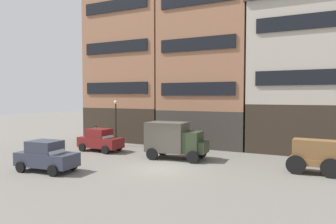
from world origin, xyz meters
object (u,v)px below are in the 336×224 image
object	(u,v)px
sedan_light	(46,156)
sedan_dark	(100,140)
cargo_wagon	(315,154)
streetlamp_curbside	(116,116)
delivery_truck_near	(175,139)
pedestrian_officer	(96,135)

from	to	relation	value
sedan_light	sedan_dark	bearing A→B (deg)	102.17
sedan_light	cargo_wagon	bearing A→B (deg)	24.11
streetlamp_curbside	sedan_dark	bearing A→B (deg)	-81.01
delivery_truck_near	sedan_dark	distance (m)	6.81
cargo_wagon	sedan_dark	xyz separation A→B (m)	(-15.88, 0.40, -0.23)
delivery_truck_near	pedestrian_officer	distance (m)	9.31
pedestrian_officer	streetlamp_curbside	bearing A→B (deg)	19.15
delivery_truck_near	pedestrian_officer	world-z (taller)	delivery_truck_near
cargo_wagon	sedan_dark	distance (m)	15.89
sedan_dark	pedestrian_officer	world-z (taller)	sedan_dark
sedan_light	streetlamp_curbside	distance (m)	9.97
cargo_wagon	delivery_truck_near	world-z (taller)	delivery_truck_near
delivery_truck_near	streetlamp_curbside	distance (m)	7.89
cargo_wagon	sedan_light	world-z (taller)	cargo_wagon
sedan_light	pedestrian_officer	distance (m)	9.73
sedan_dark	pedestrian_officer	size ratio (longest dim) A/B	2.10
sedan_dark	pedestrian_officer	xyz separation A→B (m)	(-2.22, 2.16, 0.07)
sedan_dark	sedan_light	distance (m)	7.00
sedan_dark	sedan_light	xyz separation A→B (m)	(1.48, -6.85, 0.00)
sedan_dark	sedan_light	bearing A→B (deg)	-77.83
pedestrian_officer	cargo_wagon	bearing A→B (deg)	-8.04
cargo_wagon	sedan_light	size ratio (longest dim) A/B	0.78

